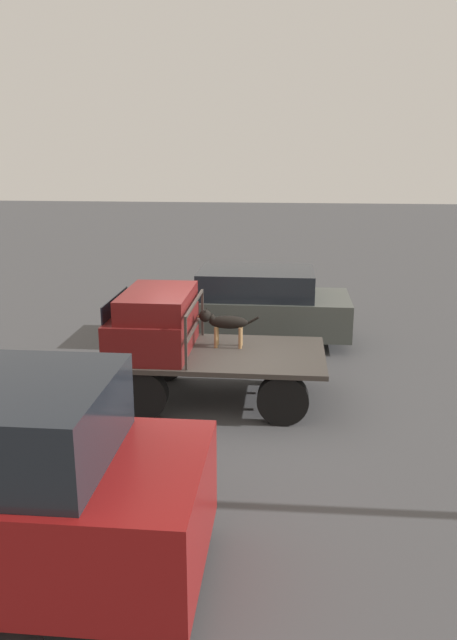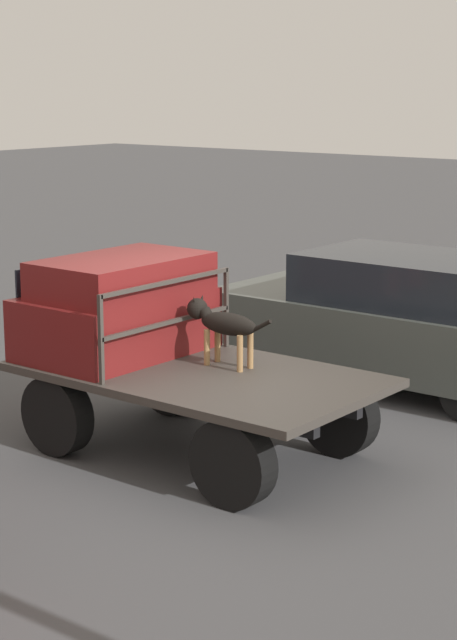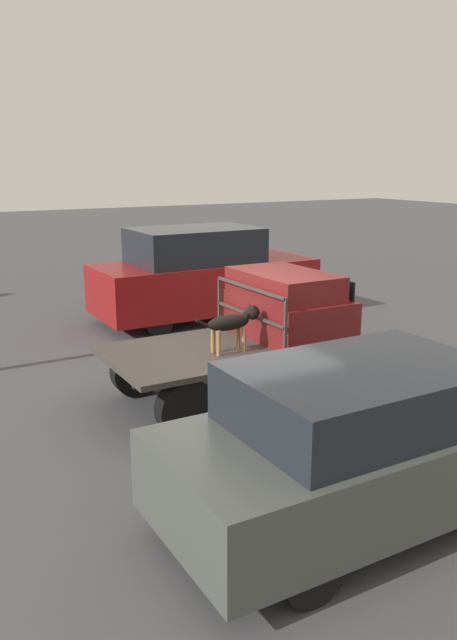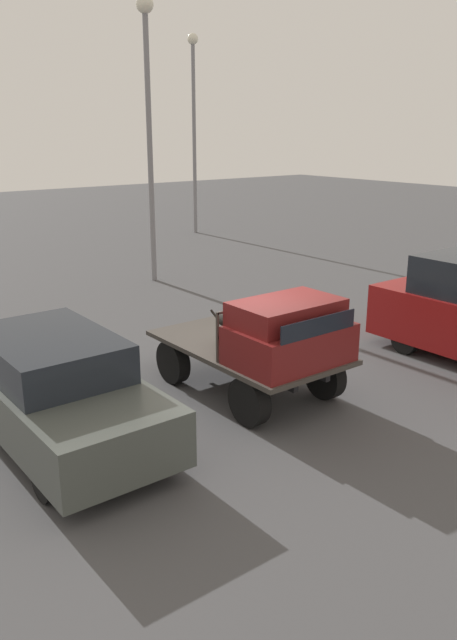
{
  "view_description": "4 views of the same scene",
  "coord_description": "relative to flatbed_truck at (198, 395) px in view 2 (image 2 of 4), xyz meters",
  "views": [
    {
      "loc": [
        -1.12,
        9.79,
        4.12
      ],
      "look_at": [
        -0.15,
        -0.3,
        1.33
      ],
      "focal_mm": 35.0,
      "sensor_mm": 36.0,
      "label": 1
    },
    {
      "loc": [
        -6.46,
        7.7,
        3.59
      ],
      "look_at": [
        -0.15,
        -0.3,
        1.33
      ],
      "focal_mm": 60.0,
      "sensor_mm": 36.0,
      "label": 2
    },
    {
      "loc": [
        -4.36,
        -7.66,
        3.48
      ],
      "look_at": [
        -0.15,
        -0.3,
        1.33
      ],
      "focal_mm": 35.0,
      "sensor_mm": 36.0,
      "label": 3
    },
    {
      "loc": [
        8.0,
        -6.59,
        4.48
      ],
      "look_at": [
        -0.15,
        -0.3,
        1.33
      ],
      "focal_mm": 35.0,
      "sensor_mm": 36.0,
      "label": 4
    }
  ],
  "objects": [
    {
      "name": "ground_plane",
      "position": [
        0.0,
        0.0,
        -0.61
      ],
      "size": [
        80.0,
        80.0,
        0.0
      ],
      "primitive_type": "plane",
      "color": "#474749"
    },
    {
      "name": "flatbed_truck",
      "position": [
        0.0,
        0.0,
        0.0
      ],
      "size": [
        3.54,
        2.02,
        0.86
      ],
      "color": "black",
      "rests_on": "ground"
    },
    {
      "name": "truck_cab",
      "position": [
        1.06,
        0.0,
        0.73
      ],
      "size": [
        1.27,
        1.9,
        1.02
      ],
      "color": "maroon",
      "rests_on": "flatbed_truck"
    },
    {
      "name": "truck_headboard",
      "position": [
        0.38,
        0.0,
        0.81
      ],
      "size": [
        0.04,
        1.9,
        0.85
      ],
      "color": "#3D3833",
      "rests_on": "flatbed_truck"
    },
    {
      "name": "dog",
      "position": [
        -0.05,
        -0.3,
        0.68
      ],
      "size": [
        1.06,
        0.23,
        0.67
      ],
      "rotation": [
        0.0,
        0.0,
        -0.33
      ],
      "color": "#9E7547",
      "rests_on": "flatbed_truck"
    },
    {
      "name": "parked_sedan",
      "position": [
        -0.29,
        -3.41,
        0.2
      ],
      "size": [
        4.48,
        1.86,
        1.61
      ],
      "rotation": [
        0.0,
        0.0,
        -0.03
      ],
      "color": "black",
      "rests_on": "ground"
    }
  ]
}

